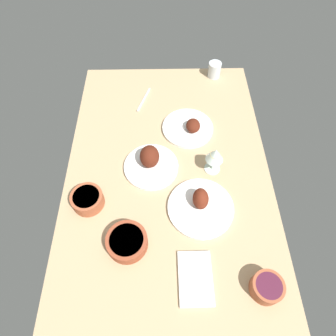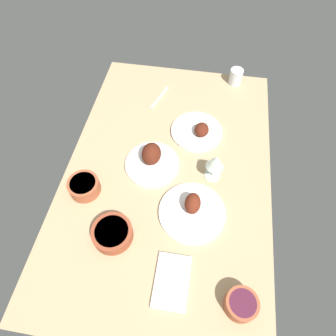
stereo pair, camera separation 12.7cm
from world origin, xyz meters
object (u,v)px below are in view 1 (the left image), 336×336
at_px(folded_napkin, 195,278).
at_px(fork_loose, 144,100).
at_px(bowl_sauce, 127,242).
at_px(plate_near_viewer, 189,127).
at_px(wine_glass, 215,156).
at_px(plate_center_main, 201,205).
at_px(bowl_onions, 267,287).
at_px(bowl_potatoes, 87,199).
at_px(plate_far_side, 150,162).
at_px(water_tumbler, 214,70).

bearing_deg(folded_napkin, fork_loose, -167.07).
bearing_deg(bowl_sauce, plate_near_viewer, 155.03).
relative_size(plate_near_viewer, wine_glass, 1.77).
distance_m(plate_center_main, plate_near_viewer, 0.42).
bearing_deg(plate_center_main, bowl_onions, 32.11).
bearing_deg(bowl_potatoes, wine_glass, 106.89).
xyz_separation_m(plate_far_side, folded_napkin, (0.49, 0.17, -0.03)).
bearing_deg(bowl_potatoes, folded_napkin, 53.70).
relative_size(bowl_potatoes, wine_glass, 0.93).
relative_size(plate_far_side, wine_glass, 1.73).
bearing_deg(bowl_potatoes, plate_far_side, 125.50).
height_order(plate_far_side, folded_napkin, plate_far_side).
relative_size(plate_far_side, fork_loose, 1.35).
distance_m(bowl_sauce, fork_loose, 0.78).
bearing_deg(fork_loose, folded_napkin, -147.67).
height_order(plate_far_side, wine_glass, wine_glass).
xyz_separation_m(plate_center_main, wine_glass, (-0.19, 0.07, 0.08)).
bearing_deg(folded_napkin, bowl_sauce, -117.56).
xyz_separation_m(plate_near_viewer, folded_napkin, (0.70, -0.02, -0.01)).
bearing_deg(wine_glass, bowl_potatoes, -73.11).
distance_m(plate_far_side, plate_near_viewer, 0.28).
xyz_separation_m(bowl_onions, folded_napkin, (-0.04, -0.24, -0.03)).
bearing_deg(bowl_sauce, folded_napkin, 62.44).
relative_size(plate_center_main, bowl_onions, 2.45).
bearing_deg(plate_far_side, bowl_onions, 37.52).
distance_m(plate_near_viewer, wine_glass, 0.26).
relative_size(plate_center_main, wine_glass, 1.93).
distance_m(plate_near_viewer, water_tumbler, 0.43).
xyz_separation_m(bowl_sauce, water_tumbler, (-0.97, 0.43, 0.01)).
bearing_deg(water_tumbler, wine_glass, -6.58).
bearing_deg(plate_center_main, bowl_potatoes, -93.66).
xyz_separation_m(plate_far_side, bowl_sauce, (0.36, -0.08, -0.00)).
bearing_deg(wine_glass, fork_loose, -144.40).
height_order(plate_near_viewer, wine_glass, wine_glass).
distance_m(plate_center_main, fork_loose, 0.68).
bearing_deg(bowl_potatoes, bowl_sauce, 43.75).
relative_size(plate_far_side, folded_napkin, 1.27).
bearing_deg(plate_far_side, water_tumbler, 150.34).
height_order(plate_center_main, water_tumbler, plate_center_main).
relative_size(plate_center_main, folded_napkin, 1.41).
bearing_deg(plate_near_viewer, bowl_sauce, -24.97).
bearing_deg(plate_center_main, fork_loose, -158.54).
bearing_deg(folded_napkin, plate_near_viewer, 178.63).
height_order(bowl_sauce, wine_glass, wine_glass).
distance_m(plate_near_viewer, bowl_potatoes, 0.59).
height_order(plate_center_main, bowl_onions, plate_center_main).
bearing_deg(bowl_onions, folded_napkin, -99.57).
bearing_deg(wine_glass, plate_center_main, -19.83).
xyz_separation_m(folded_napkin, fork_loose, (-0.91, -0.21, -0.00)).
xyz_separation_m(plate_near_viewer, bowl_sauce, (0.57, -0.27, 0.01)).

